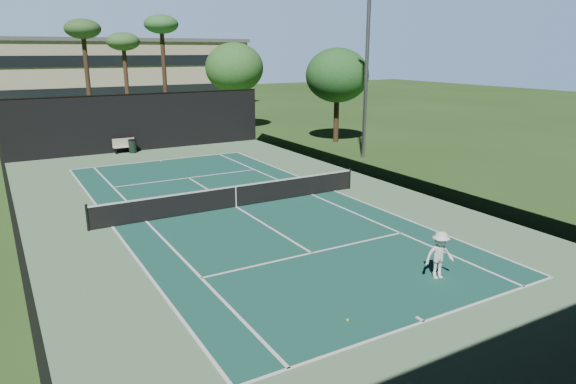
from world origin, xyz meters
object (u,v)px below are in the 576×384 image
park_bench (124,145)px  tennis_ball_b (145,201)px  player (440,255)px  tennis_ball_c (231,187)px  tennis_ball_a (348,320)px  tennis_ball_d (177,201)px  trash_bin (132,146)px  tennis_net (236,195)px

park_bench → tennis_ball_b: bearing=-98.8°
park_bench → player: bearing=-81.7°
tennis_ball_c → park_bench: (-2.63, 12.26, 0.52)m
tennis_ball_a → tennis_ball_c: 14.54m
tennis_ball_c → tennis_ball_d: bearing=-160.9°
player → park_bench: size_ratio=1.02×
tennis_ball_b → park_bench: bearing=81.2°
tennis_ball_b → tennis_ball_c: (4.60, 0.49, -0.00)m
park_bench → trash_bin: size_ratio=1.59×
tennis_net → park_bench: tennis_net is taller
tennis_ball_a → trash_bin: trash_bin is taller
tennis_net → tennis_ball_d: size_ratio=201.92×
tennis_ball_a → tennis_ball_d: size_ratio=1.16×
tennis_net → tennis_ball_d: (-2.05, 2.27, -0.53)m
player → tennis_ball_b: size_ratio=24.27×
player → tennis_ball_b: 14.22m
tennis_net → tennis_ball_b: tennis_net is taller
tennis_ball_d → park_bench: bearing=87.2°
tennis_ball_a → tennis_net: bearing=81.0°
tennis_ball_c → park_bench: park_bench is taller
player → trash_bin: player is taller
tennis_ball_a → park_bench: 26.50m
tennis_net → tennis_ball_d: bearing=132.1°
tennis_net → trash_bin: 15.43m
tennis_ball_a → tennis_ball_b: 13.85m
tennis_ball_b → tennis_net: bearing=-40.9°
tennis_ball_d → tennis_ball_b: bearing=153.7°
tennis_ball_b → trash_bin: trash_bin is taller
tennis_ball_d → tennis_ball_a: bearing=-88.5°
player → trash_bin: (-3.23, 25.49, -0.29)m
tennis_ball_b → tennis_ball_c: size_ratio=1.09×
tennis_ball_c → park_bench: 12.55m
tennis_net → park_bench: bearing=95.1°
tennis_net → tennis_ball_c: bearing=70.1°
player → park_bench: player is taller
trash_bin → player: bearing=-82.8°
tennis_net → player: bearing=-76.8°
player → trash_bin: size_ratio=1.63×
tennis_ball_c → tennis_ball_d: 3.47m
tennis_ball_c → park_bench: bearing=102.1°
tennis_ball_a → tennis_ball_b: tennis_ball_a is taller
player → tennis_net: bearing=116.9°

